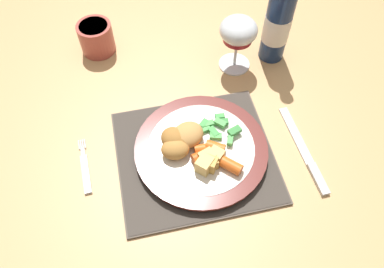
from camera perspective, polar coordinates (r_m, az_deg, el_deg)
name	(u,v)px	position (r m, az deg, el deg)	size (l,w,h in m)	color
ground_plane	(181,221)	(1.50, -1.67, -13.13)	(6.00, 6.00, 0.00)	brown
dining_table	(175,121)	(0.91, -2.68, 1.95)	(1.38, 1.05, 0.74)	tan
placemat	(195,156)	(0.76, 0.49, -3.37)	(0.31, 0.28, 0.01)	brown
dinner_plate	(201,149)	(0.75, 1.39, -2.35)	(0.27, 0.27, 0.02)	white
breaded_croquettes	(181,139)	(0.73, -1.66, -0.84)	(0.10, 0.09, 0.04)	#A87033
green_beans_pile	(218,128)	(0.76, 3.94, 0.92)	(0.08, 0.08, 0.02)	green
glazed_carrots	(214,155)	(0.72, 3.40, -3.29)	(0.09, 0.09, 0.02)	#CC5119
fork	(85,170)	(0.77, -15.94, -5.25)	(0.02, 0.13, 0.01)	silver
table_knife	(307,156)	(0.80, 17.08, -3.26)	(0.02, 0.22, 0.01)	silver
wine_glass	(238,33)	(0.86, 7.06, 15.06)	(0.09, 0.09, 0.14)	silver
bottle	(279,19)	(0.90, 13.07, 16.68)	(0.06, 0.06, 0.28)	navy
roast_potatoes	(209,161)	(0.71, 2.58, -4.13)	(0.06, 0.05, 0.03)	gold
drinking_cup	(96,37)	(0.96, -14.39, 14.10)	(0.08, 0.08, 0.07)	#B24C42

